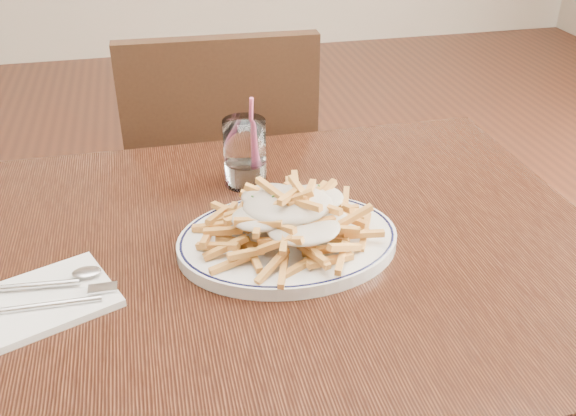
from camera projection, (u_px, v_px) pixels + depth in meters
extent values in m
cube|color=black|center=(226.00, 262.00, 0.99)|extent=(1.20, 0.80, 0.04)
cylinder|color=black|center=(435.00, 276.00, 1.58)|extent=(0.05, 0.05, 0.71)
cube|color=black|center=(220.00, 198.00, 1.74)|extent=(0.45, 0.45, 0.04)
cube|color=black|center=(223.00, 141.00, 1.44)|extent=(0.43, 0.06, 0.47)
cylinder|color=black|center=(276.00, 227.00, 2.04)|extent=(0.04, 0.04, 0.42)
cylinder|color=black|center=(158.00, 239.00, 1.98)|extent=(0.04, 0.04, 0.42)
cylinder|color=black|center=(300.00, 299.00, 1.73)|extent=(0.04, 0.04, 0.42)
cylinder|color=black|center=(161.00, 316.00, 1.67)|extent=(0.04, 0.04, 0.42)
torus|color=black|center=(288.00, 238.00, 0.98)|extent=(0.35, 0.35, 0.01)
ellipsoid|color=beige|center=(288.00, 202.00, 0.95)|extent=(0.19, 0.15, 0.03)
cube|color=white|center=(31.00, 305.00, 0.86)|extent=(0.25, 0.21, 0.01)
cylinder|color=white|center=(245.00, 153.00, 1.13)|extent=(0.08, 0.08, 0.12)
cylinder|color=white|center=(246.00, 172.00, 1.15)|extent=(0.07, 0.07, 0.04)
cylinder|color=#D85281|center=(250.00, 137.00, 1.13)|extent=(0.01, 0.04, 0.16)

